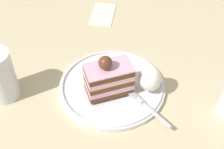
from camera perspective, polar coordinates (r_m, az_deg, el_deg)
ground_plane at (r=0.73m, az=-1.07°, el=-1.23°), size 2.40×2.40×0.00m
dessert_plate at (r=0.71m, az=0.00°, el=-2.13°), size 0.23×0.23×0.02m
cake_slice at (r=0.67m, az=-0.95°, el=-0.69°), size 0.07×0.10×0.10m
whipped_cream_dollop at (r=0.68m, az=6.83°, el=-0.69°), size 0.05×0.05×0.06m
fork at (r=0.66m, az=6.20°, el=-5.74°), size 0.11×0.07×0.00m
drink_glass_far at (r=0.70m, az=-19.28°, el=-0.83°), size 0.06×0.06×0.12m
folded_napkin at (r=0.93m, az=-1.60°, el=10.74°), size 0.12×0.09×0.00m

